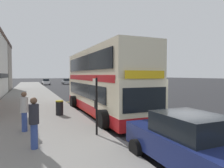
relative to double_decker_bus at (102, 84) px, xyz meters
The scene contains 11 objects.
ground_plane 26.73m from the double_decker_bus, 84.71° to the left, with size 260.00×260.00×0.00m, color #28282B.
pavement_near 27.00m from the double_decker_bus, 99.72° to the left, with size 6.00×76.00×0.14m, color gray.
double_decker_bus is the anchor object (origin of this frame).
bus_bay_markings 2.06m from the double_decker_bus, 117.24° to the right, with size 3.01×13.73×0.01m.
bus_stop_sign 5.43m from the double_decker_bus, 112.90° to the right, with size 0.09×0.51×2.51m.
parked_car_white_ahead 43.88m from the double_decker_bus, 90.67° to the left, with size 2.09×4.20×1.62m.
parked_car_silver_far 44.89m from the double_decker_bus, 83.43° to the left, with size 2.09×4.20×1.62m.
parked_car_navy_across 8.90m from the double_decker_bus, 94.05° to the right, with size 2.09×4.20×1.62m.
pedestrian_waiting_near_sign 6.05m from the double_decker_bus, 146.20° to the right, with size 0.34×0.34×1.81m.
pedestrian_further_back 7.44m from the double_decker_bus, 128.67° to the right, with size 0.34×0.34×1.79m.
litter_bin 3.32m from the double_decker_bus, behind, with size 0.49×0.49×0.93m.
Camera 1 is at (-7.20, -7.58, 2.70)m, focal length 31.75 mm.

